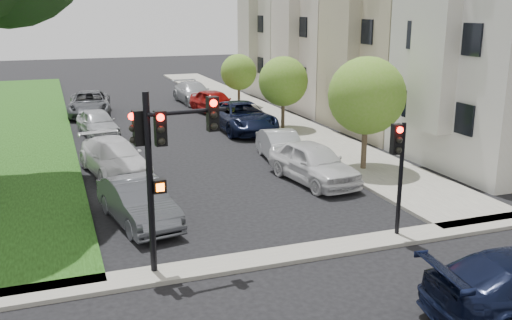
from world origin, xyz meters
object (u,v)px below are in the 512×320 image
object	(u,v)px
small_tree_c	(239,72)
traffic_signal_secondary	(398,159)
car_parked_4	(194,93)
car_parked_2	(242,117)
car_parked_8	(90,104)
small_tree_a	(367,96)
car_parked_5	(138,202)
small_tree_b	(283,81)
traffic_signal_main	(163,150)
car_parked_3	(214,102)
car_parked_0	(313,163)
car_parked_6	(114,157)
car_parked_7	(98,123)
car_parked_1	(281,146)

from	to	relation	value
small_tree_c	traffic_signal_secondary	size ratio (longest dim) A/B	1.05
car_parked_4	car_parked_2	bearing A→B (deg)	-92.33
car_parked_2	car_parked_8	bearing A→B (deg)	132.91
small_tree_a	car_parked_5	xyz separation A→B (m)	(-9.81, -2.87, -2.47)
small_tree_a	small_tree_c	bearing A→B (deg)	90.00
small_tree_b	car_parked_2	bearing A→B (deg)	167.28
traffic_signal_secondary	car_parked_2	distance (m)	16.07
traffic_signal_main	car_parked_5	xyz separation A→B (m)	(-0.18, 3.76, -2.55)
traffic_signal_main	car_parked_2	world-z (taller)	traffic_signal_main
small_tree_a	small_tree_b	size ratio (longest dim) A/B	1.16
car_parked_4	car_parked_3	bearing A→B (deg)	-91.45
car_parked_5	car_parked_8	bearing A→B (deg)	79.32
traffic_signal_main	car_parked_0	xyz separation A→B (m)	(6.94, 5.87, -2.47)
car_parked_0	car_parked_5	distance (m)	7.42
traffic_signal_secondary	car_parked_0	bearing A→B (deg)	88.38
car_parked_6	car_parked_8	distance (m)	14.12
car_parked_0	car_parked_7	xyz separation A→B (m)	(-7.18, 11.57, -0.09)
small_tree_a	traffic_signal_main	world-z (taller)	small_tree_a
car_parked_3	car_parked_4	xyz separation A→B (m)	(-0.16, 4.94, -0.04)
small_tree_c	car_parked_0	world-z (taller)	small_tree_c
car_parked_0	car_parked_2	xyz separation A→B (m)	(0.46, 10.06, 0.01)
car_parked_8	small_tree_a	bearing A→B (deg)	-54.50
car_parked_3	car_parked_4	world-z (taller)	car_parked_3
car_parked_5	car_parked_0	bearing A→B (deg)	5.86
small_tree_b	small_tree_a	bearing A→B (deg)	-90.00
traffic_signal_main	traffic_signal_secondary	xyz separation A→B (m)	(6.77, -0.04, -0.83)
car_parked_1	car_parked_4	xyz separation A→B (m)	(0.23, 17.11, 0.07)
car_parked_3	small_tree_a	bearing A→B (deg)	-92.16
small_tree_b	traffic_signal_secondary	bearing A→B (deg)	-100.46
car_parked_2	car_parked_0	bearing A→B (deg)	-93.73
car_parked_4	car_parked_5	distance (m)	23.82
small_tree_b	car_parked_7	bearing A→B (deg)	168.48
small_tree_c	car_parked_8	bearing A→B (deg)	177.04
traffic_signal_main	car_parked_8	distance (m)	23.91
small_tree_c	car_parked_8	distance (m)	9.96
car_parked_1	car_parked_3	xyz separation A→B (m)	(0.38, 12.17, 0.11)
small_tree_a	car_parked_2	size ratio (longest dim) A/B	0.83
small_tree_c	traffic_signal_secondary	bearing A→B (deg)	-96.99
traffic_signal_secondary	car_parked_2	bearing A→B (deg)	87.76
car_parked_1	small_tree_a	bearing A→B (deg)	-39.36
traffic_signal_main	car_parked_2	xyz separation A→B (m)	(7.40, 15.94, -2.46)
small_tree_a	car_parked_3	distance (m)	15.19
car_parked_7	car_parked_0	bearing A→B (deg)	-66.51
car_parked_0	car_parked_2	world-z (taller)	car_parked_2
traffic_signal_secondary	car_parked_6	world-z (taller)	traffic_signal_secondary
car_parked_7	traffic_signal_secondary	bearing A→B (deg)	-76.47
small_tree_c	car_parked_6	world-z (taller)	small_tree_c
car_parked_3	car_parked_5	world-z (taller)	car_parked_3
car_parked_0	car_parked_6	size ratio (longest dim) A/B	0.93
small_tree_b	car_parked_2	xyz separation A→B (m)	(-2.23, 0.50, -1.92)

